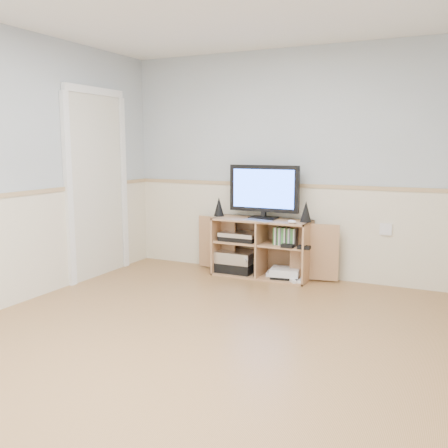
{
  "coord_description": "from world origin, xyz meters",
  "views": [
    {
      "loc": [
        1.68,
        -3.08,
        1.46
      ],
      "look_at": [
        -0.37,
        1.2,
        0.71
      ],
      "focal_mm": 40.0,
      "sensor_mm": 36.0,
      "label": 1
    }
  ],
  "objects_px": {
    "media_cabinet": "(263,247)",
    "monitor": "(264,190)",
    "keyboard": "(258,221)",
    "game_consoles": "(285,273)"
  },
  "relations": [
    {
      "from": "keyboard",
      "to": "game_consoles",
      "type": "bearing_deg",
      "value": 40.48
    },
    {
      "from": "monitor",
      "to": "game_consoles",
      "type": "height_order",
      "value": "monitor"
    },
    {
      "from": "monitor",
      "to": "keyboard",
      "type": "relative_size",
      "value": 2.51
    },
    {
      "from": "media_cabinet",
      "to": "monitor",
      "type": "distance_m",
      "value": 0.64
    },
    {
      "from": "media_cabinet",
      "to": "monitor",
      "type": "height_order",
      "value": "monitor"
    },
    {
      "from": "game_consoles",
      "to": "monitor",
      "type": "bearing_deg",
      "value": 167.73
    },
    {
      "from": "monitor",
      "to": "game_consoles",
      "type": "xyz_separation_m",
      "value": [
        0.28,
        -0.06,
        -0.9
      ]
    },
    {
      "from": "monitor",
      "to": "keyboard",
      "type": "xyz_separation_m",
      "value": [
        0.01,
        -0.19,
        -0.31
      ]
    },
    {
      "from": "keyboard",
      "to": "game_consoles",
      "type": "xyz_separation_m",
      "value": [
        0.27,
        0.13,
        -0.59
      ]
    },
    {
      "from": "media_cabinet",
      "to": "monitor",
      "type": "xyz_separation_m",
      "value": [
        0.0,
        -0.0,
        0.64
      ]
    }
  ]
}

